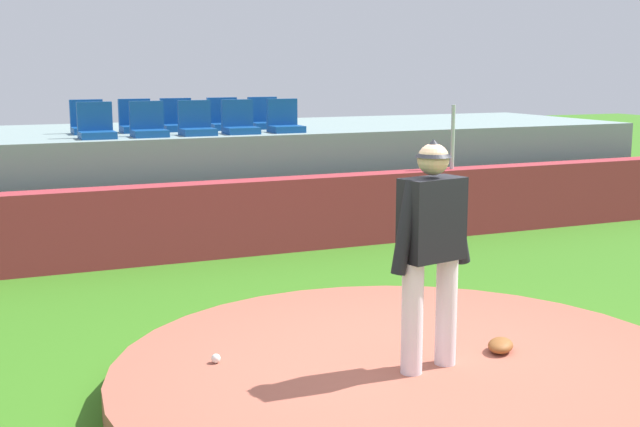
{
  "coord_description": "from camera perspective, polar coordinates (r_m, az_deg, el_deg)",
  "views": [
    {
      "loc": [
        -3.1,
        -5.35,
        2.53
      ],
      "look_at": [
        0.0,
        1.83,
        1.14
      ],
      "focal_mm": 46.42,
      "sensor_mm": 36.0,
      "label": 1
    }
  ],
  "objects": [
    {
      "name": "ground_plane",
      "position": [
        6.69,
        6.38,
        -12.25
      ],
      "size": [
        60.0,
        60.0,
        0.0
      ],
      "primitive_type": "plane",
      "color": "#36721B"
    },
    {
      "name": "pitchers_mound",
      "position": [
        6.64,
        6.4,
        -11.28
      ],
      "size": [
        4.72,
        4.72,
        0.24
      ],
      "primitive_type": "cylinder",
      "color": "#A35644",
      "rests_on": "ground_plane"
    },
    {
      "name": "pitcher",
      "position": [
        6.25,
        7.68,
        -1.69
      ],
      "size": [
        0.78,
        0.35,
        1.77
      ],
      "rotation": [
        0.0,
        0.0,
        0.2
      ],
      "color": "silver",
      "rests_on": "pitchers_mound"
    },
    {
      "name": "baseball",
      "position": [
        6.63,
        -7.19,
        -9.88
      ],
      "size": [
        0.07,
        0.07,
        0.07
      ],
      "primitive_type": "sphere",
      "color": "white",
      "rests_on": "pitchers_mound"
    },
    {
      "name": "fielding_glove",
      "position": [
        6.97,
        12.34,
        -8.87
      ],
      "size": [
        0.35,
        0.35,
        0.11
      ],
      "primitive_type": "ellipsoid",
      "rotation": [
        0.0,
        0.0,
        3.94
      ],
      "color": "brown",
      "rests_on": "pitchers_mound"
    },
    {
      "name": "brick_barrier",
      "position": [
        11.21,
        -6.9,
        -0.39
      ],
      "size": [
        16.91,
        0.4,
        1.02
      ],
      "primitive_type": "cube",
      "color": "#A53139",
      "rests_on": "ground_plane"
    },
    {
      "name": "fence_post_right",
      "position": [
        12.59,
        9.14,
        5.23
      ],
      "size": [
        0.06,
        0.06,
        0.96
      ],
      "primitive_type": "cylinder",
      "color": "silver",
      "rests_on": "brick_barrier"
    },
    {
      "name": "bleacher_platform",
      "position": [
        13.61,
        -9.99,
        2.51
      ],
      "size": [
        15.59,
        3.75,
        1.55
      ],
      "primitive_type": "cube",
      "color": "gray",
      "rests_on": "ground_plane"
    },
    {
      "name": "stadium_chair_0",
      "position": [
        11.96,
        -15.18,
        5.77
      ],
      "size": [
        0.48,
        0.44,
        0.5
      ],
      "rotation": [
        0.0,
        0.0,
        3.14
      ],
      "color": "#12478F",
      "rests_on": "bleacher_platform"
    },
    {
      "name": "stadium_chair_1",
      "position": [
        12.08,
        -11.76,
        5.96
      ],
      "size": [
        0.48,
        0.44,
        0.5
      ],
      "rotation": [
        0.0,
        0.0,
        3.14
      ],
      "color": "#12478F",
      "rests_on": "bleacher_platform"
    },
    {
      "name": "stadium_chair_2",
      "position": [
        12.24,
        -8.53,
        6.1
      ],
      "size": [
        0.48,
        0.44,
        0.5
      ],
      "rotation": [
        0.0,
        0.0,
        3.14
      ],
      "color": "#12478F",
      "rests_on": "bleacher_platform"
    },
    {
      "name": "stadium_chair_3",
      "position": [
        12.43,
        -5.58,
        6.23
      ],
      "size": [
        0.48,
        0.44,
        0.5
      ],
      "rotation": [
        0.0,
        0.0,
        3.14
      ],
      "color": "#12478F",
      "rests_on": "bleacher_platform"
    },
    {
      "name": "stadium_chair_4",
      "position": [
        12.67,
        -2.47,
        6.34
      ],
      "size": [
        0.48,
        0.44,
        0.5
      ],
      "rotation": [
        0.0,
        0.0,
        3.14
      ],
      "color": "#12478F",
      "rests_on": "bleacher_platform"
    },
    {
      "name": "stadium_chair_5",
      "position": [
        12.83,
        -15.71,
        6.02
      ],
      "size": [
        0.48,
        0.44,
        0.5
      ],
      "rotation": [
        0.0,
        0.0,
        3.14
      ],
      "color": "#12478F",
      "rests_on": "bleacher_platform"
    },
    {
      "name": "stadium_chair_6",
      "position": [
        12.95,
        -12.56,
        6.19
      ],
      "size": [
        0.48,
        0.44,
        0.5
      ],
      "rotation": [
        0.0,
        0.0,
        3.14
      ],
      "color": "#12478F",
      "rests_on": "bleacher_platform"
    },
    {
      "name": "stadium_chair_7",
      "position": [
        13.1,
        -9.79,
        6.33
      ],
      "size": [
        0.48,
        0.44,
        0.5
      ],
      "rotation": [
        0.0,
        0.0,
        3.14
      ],
      "color": "#12478F",
      "rests_on": "bleacher_platform"
    },
    {
      "name": "stadium_chair_8",
      "position": [
        13.27,
        -6.64,
        6.45
      ],
      "size": [
        0.48,
        0.44,
        0.5
      ],
      "rotation": [
        0.0,
        0.0,
        3.14
      ],
      "color": "#12478F",
      "rests_on": "bleacher_platform"
    },
    {
      "name": "stadium_chair_9",
      "position": [
        13.46,
        -3.85,
        6.55
      ],
      "size": [
        0.48,
        0.44,
        0.5
      ],
      "rotation": [
        0.0,
        0.0,
        3.14
      ],
      "color": "#12478F",
      "rests_on": "bleacher_platform"
    }
  ]
}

